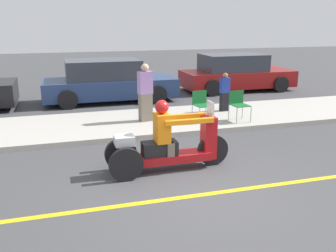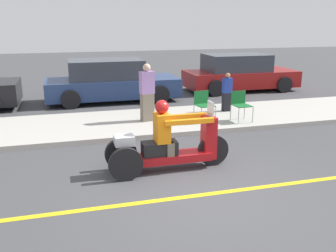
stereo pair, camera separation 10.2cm
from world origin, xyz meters
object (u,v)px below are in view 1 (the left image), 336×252
(motorcycle_trike, at_px, (167,145))
(parked_car_lot_center, at_px, (236,73))
(folding_chair_set_back, at_px, (238,103))
(spectator_with_child, at_px, (225,93))
(spectator_near_curb, at_px, (145,94))
(folding_chair_curbside, at_px, (201,103))
(parked_car_lot_left, at_px, (108,82))

(motorcycle_trike, relative_size, parked_car_lot_center, 0.54)
(folding_chair_set_back, bearing_deg, spectator_with_child, 84.39)
(motorcycle_trike, height_order, spectator_near_curb, spectator_near_curb)
(folding_chair_curbside, distance_m, parked_car_lot_center, 5.64)
(spectator_with_child, height_order, folding_chair_curbside, spectator_with_child)
(motorcycle_trike, bearing_deg, parked_car_lot_center, 55.50)
(folding_chair_curbside, bearing_deg, folding_chair_set_back, -16.04)
(folding_chair_set_back, bearing_deg, folding_chair_curbside, 163.96)
(spectator_with_child, xyz_separation_m, folding_chair_curbside, (-1.10, -0.87, -0.06))
(folding_chair_curbside, bearing_deg, parked_car_lot_left, 118.09)
(spectator_with_child, height_order, spectator_near_curb, spectator_near_curb)
(spectator_with_child, bearing_deg, parked_car_lot_center, 59.24)
(folding_chair_curbside, relative_size, parked_car_lot_left, 0.18)
(motorcycle_trike, bearing_deg, folding_chair_curbside, 57.74)
(motorcycle_trike, distance_m, folding_chair_set_back, 3.85)
(parked_car_lot_left, bearing_deg, spectator_near_curb, -80.73)
(folding_chair_set_back, bearing_deg, spectator_near_curb, 164.66)
(parked_car_lot_center, bearing_deg, spectator_near_curb, -139.00)
(folding_chair_set_back, bearing_deg, motorcycle_trike, -137.08)
(motorcycle_trike, bearing_deg, parked_car_lot_left, 91.94)
(parked_car_lot_center, height_order, parked_car_lot_left, same)
(spectator_with_child, distance_m, folding_chair_curbside, 1.40)
(spectator_with_child, bearing_deg, motorcycle_trike, -127.86)
(motorcycle_trike, height_order, folding_chair_curbside, motorcycle_trike)
(spectator_near_curb, xyz_separation_m, parked_car_lot_center, (4.80, 4.17, -0.18))
(folding_chair_curbside, relative_size, parked_car_lot_center, 0.18)
(spectator_with_child, relative_size, folding_chair_curbside, 1.43)
(folding_chair_curbside, bearing_deg, spectator_near_curb, 165.13)
(folding_chair_set_back, distance_m, parked_car_lot_center, 5.37)
(motorcycle_trike, distance_m, folding_chair_curbside, 3.44)
(folding_chair_set_back, relative_size, parked_car_lot_center, 0.18)
(spectator_near_curb, relative_size, folding_chair_curbside, 1.93)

